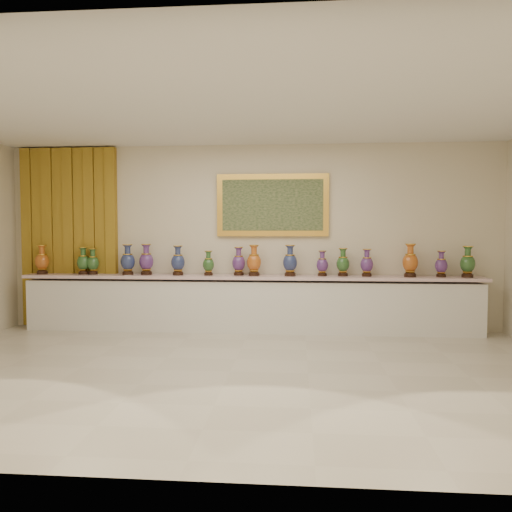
% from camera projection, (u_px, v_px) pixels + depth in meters
% --- Properties ---
extents(ground, '(8.00, 8.00, 0.00)m').
position_uv_depth(ground, '(230.00, 372.00, 5.72)').
color(ground, beige).
rests_on(ground, ground).
extents(room, '(8.00, 8.00, 8.00)m').
position_uv_depth(room, '(101.00, 232.00, 8.27)').
color(room, beige).
rests_on(room, ground).
extents(counter, '(7.28, 0.48, 0.90)m').
position_uv_depth(counter, '(249.00, 304.00, 7.95)').
color(counter, white).
rests_on(counter, ground).
extents(vase_0, '(0.28, 0.28, 0.48)m').
position_uv_depth(vase_0, '(42.00, 261.00, 8.18)').
color(vase_0, black).
rests_on(vase_0, counter).
extents(vase_1, '(0.27, 0.27, 0.45)m').
position_uv_depth(vase_1, '(83.00, 262.00, 8.12)').
color(vase_1, black).
rests_on(vase_1, counter).
extents(vase_2, '(0.22, 0.22, 0.42)m').
position_uv_depth(vase_2, '(93.00, 263.00, 8.12)').
color(vase_2, black).
rests_on(vase_2, counter).
extents(vase_3, '(0.24, 0.24, 0.49)m').
position_uv_depth(vase_3, '(128.00, 261.00, 8.02)').
color(vase_3, black).
rests_on(vase_3, counter).
extents(vase_4, '(0.30, 0.30, 0.50)m').
position_uv_depth(vase_4, '(146.00, 261.00, 8.06)').
color(vase_4, black).
rests_on(vase_4, counter).
extents(vase_5, '(0.23, 0.23, 0.47)m').
position_uv_depth(vase_5, '(178.00, 262.00, 7.98)').
color(vase_5, black).
rests_on(vase_5, counter).
extents(vase_6, '(0.23, 0.23, 0.39)m').
position_uv_depth(vase_6, '(208.00, 264.00, 7.95)').
color(vase_6, black).
rests_on(vase_6, counter).
extents(vase_7, '(0.22, 0.22, 0.45)m').
position_uv_depth(vase_7, '(239.00, 263.00, 7.95)').
color(vase_7, black).
rests_on(vase_7, counter).
extents(vase_8, '(0.30, 0.30, 0.49)m').
position_uv_depth(vase_8, '(254.00, 262.00, 7.87)').
color(vase_8, black).
rests_on(vase_8, counter).
extents(vase_9, '(0.26, 0.26, 0.49)m').
position_uv_depth(vase_9, '(290.00, 262.00, 7.82)').
color(vase_9, black).
rests_on(vase_9, counter).
extents(vase_10, '(0.23, 0.23, 0.40)m').
position_uv_depth(vase_10, '(322.00, 265.00, 7.84)').
color(vase_10, black).
rests_on(vase_10, counter).
extents(vase_11, '(0.27, 0.27, 0.44)m').
position_uv_depth(vase_11, '(343.00, 264.00, 7.81)').
color(vase_11, black).
rests_on(vase_11, counter).
extents(vase_12, '(0.20, 0.20, 0.43)m').
position_uv_depth(vase_12, '(367.00, 264.00, 7.77)').
color(vase_12, black).
rests_on(vase_12, counter).
extents(vase_13, '(0.25, 0.25, 0.51)m').
position_uv_depth(vase_13, '(410.00, 262.00, 7.67)').
color(vase_13, black).
rests_on(vase_13, counter).
extents(vase_14, '(0.21, 0.21, 0.40)m').
position_uv_depth(vase_14, '(441.00, 265.00, 7.67)').
color(vase_14, black).
rests_on(vase_14, counter).
extents(vase_15, '(0.25, 0.25, 0.48)m').
position_uv_depth(vase_15, '(468.00, 263.00, 7.60)').
color(vase_15, black).
rests_on(vase_15, counter).
extents(label_card, '(0.10, 0.06, 0.00)m').
position_uv_depth(label_card, '(128.00, 275.00, 7.95)').
color(label_card, white).
rests_on(label_card, counter).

